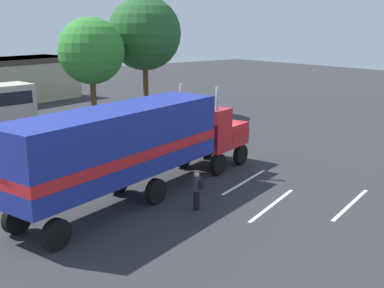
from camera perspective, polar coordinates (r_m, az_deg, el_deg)
ground_plane at (r=25.97m, az=1.70°, el=-2.44°), size 120.00×120.00×0.00m
lane_stripe_near at (r=23.20m, az=6.37°, el=-4.55°), size 4.23×1.53×0.01m
lane_stripe_mid at (r=20.47m, az=9.66°, el=-7.25°), size 4.22×1.56×0.01m
lane_stripe_far at (r=21.33m, az=18.60°, el=-6.92°), size 4.28×1.33×0.01m
semi_truck at (r=20.44m, az=-6.68°, el=0.24°), size 14.28×6.40×4.50m
person_bystander at (r=19.38m, az=0.60°, el=-5.48°), size 0.40×0.48×1.63m
parked_car at (r=28.60m, az=-13.88°, el=0.37°), size 4.75×3.23×1.57m
tree_left at (r=36.24m, az=-12.07°, el=10.89°), size 4.91×4.91×8.03m
tree_center at (r=39.80m, az=-5.75°, el=13.12°), size 6.02×6.02×9.79m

